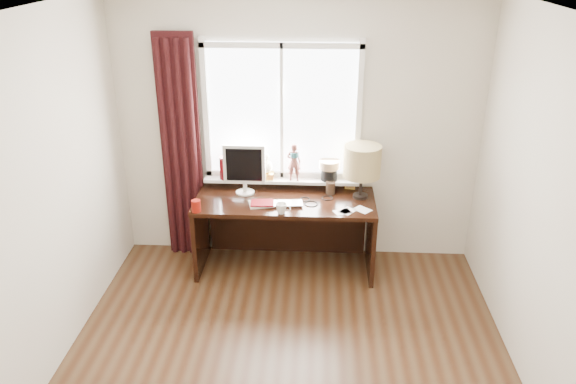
# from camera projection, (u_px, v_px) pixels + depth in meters

# --- Properties ---
(ceiling) EXTENTS (3.50, 4.00, 0.00)m
(ceiling) POSITION_uv_depth(u_px,v_px,m) (284.00, 18.00, 3.05)
(ceiling) COLOR white
(ceiling) RESTS_ON wall_back
(wall_back) EXTENTS (3.50, 0.00, 2.60)m
(wall_back) POSITION_uv_depth(u_px,v_px,m) (298.00, 132.00, 5.41)
(wall_back) COLOR #C2B09E
(wall_back) RESTS_ON ground
(wall_left) EXTENTS (0.00, 4.00, 2.60)m
(wall_left) POSITION_uv_depth(u_px,v_px,m) (19.00, 222.00, 3.68)
(wall_left) COLOR #C2B09E
(wall_left) RESTS_ON ground
(wall_right) EXTENTS (0.00, 4.00, 2.60)m
(wall_right) POSITION_uv_depth(u_px,v_px,m) (565.00, 237.00, 3.49)
(wall_right) COLOR #C2B09E
(wall_right) RESTS_ON ground
(laptop) EXTENTS (0.36, 0.25, 0.03)m
(laptop) POSITION_uv_depth(u_px,v_px,m) (284.00, 204.00, 5.18)
(laptop) COLOR silver
(laptop) RESTS_ON desk
(mug) EXTENTS (0.14, 0.14, 0.10)m
(mug) POSITION_uv_depth(u_px,v_px,m) (281.00, 208.00, 5.01)
(mug) COLOR white
(mug) RESTS_ON desk
(red_cup) EXTENTS (0.08, 0.08, 0.11)m
(red_cup) POSITION_uv_depth(u_px,v_px,m) (196.00, 206.00, 5.05)
(red_cup) COLOR #710D05
(red_cup) RESTS_ON desk
(window) EXTENTS (1.52, 0.20, 1.40)m
(window) POSITION_uv_depth(u_px,v_px,m) (283.00, 132.00, 5.36)
(window) COLOR white
(window) RESTS_ON ground
(curtain) EXTENTS (0.38, 0.09, 2.25)m
(curtain) POSITION_uv_depth(u_px,v_px,m) (181.00, 151.00, 5.46)
(curtain) COLOR black
(curtain) RESTS_ON floor
(desk) EXTENTS (1.70, 0.70, 0.75)m
(desk) POSITION_uv_depth(u_px,v_px,m) (286.00, 218.00, 5.49)
(desk) COLOR black
(desk) RESTS_ON floor
(monitor) EXTENTS (0.40, 0.18, 0.49)m
(monitor) POSITION_uv_depth(u_px,v_px,m) (244.00, 166.00, 5.32)
(monitor) COLOR beige
(monitor) RESTS_ON desk
(notebook_stack) EXTENTS (0.25, 0.21, 0.03)m
(notebook_stack) POSITION_uv_depth(u_px,v_px,m) (262.00, 204.00, 5.18)
(notebook_stack) COLOR beige
(notebook_stack) RESTS_ON desk
(brush_holder) EXTENTS (0.09, 0.09, 0.25)m
(brush_holder) POSITION_uv_depth(u_px,v_px,m) (330.00, 188.00, 5.40)
(brush_holder) COLOR black
(brush_holder) RESTS_ON desk
(icon_frame) EXTENTS (0.10, 0.04, 0.13)m
(icon_frame) POSITION_uv_depth(u_px,v_px,m) (350.00, 183.00, 5.50)
(icon_frame) COLOR gold
(icon_frame) RESTS_ON desk
(table_lamp) EXTENTS (0.35, 0.35, 0.52)m
(table_lamp) POSITION_uv_depth(u_px,v_px,m) (362.00, 162.00, 5.19)
(table_lamp) COLOR black
(table_lamp) RESTS_ON desk
(loose_papers) EXTENTS (0.37, 0.23, 0.00)m
(loose_papers) POSITION_uv_depth(u_px,v_px,m) (351.00, 211.00, 5.08)
(loose_papers) COLOR white
(loose_papers) RESTS_ON desk
(desk_cables) EXTENTS (0.36, 0.29, 0.01)m
(desk_cables) POSITION_uv_depth(u_px,v_px,m) (315.00, 201.00, 5.26)
(desk_cables) COLOR black
(desk_cables) RESTS_ON desk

